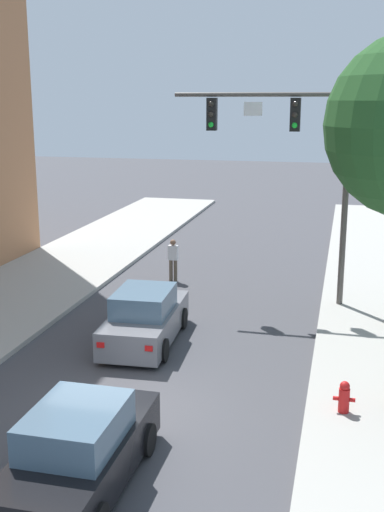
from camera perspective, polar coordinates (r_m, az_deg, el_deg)
ground_plane at (r=14.76m, az=-6.39°, el=-13.76°), size 120.00×120.00×0.00m
traffic_signal_mast at (r=21.14m, az=9.37°, el=9.53°), size 5.75×0.38×7.50m
car_lead_grey at (r=18.39m, az=-4.19°, el=-5.57°), size 2.00×4.32×1.60m
car_following_black at (r=12.05m, az=-9.93°, el=-16.76°), size 1.84×4.24×1.60m
pedestrian_crossing_road at (r=24.40m, az=-1.69°, el=-0.20°), size 0.36×0.22×1.64m
fire_hydrant at (r=14.64m, az=13.39°, el=-12.10°), size 0.48×0.24×0.72m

